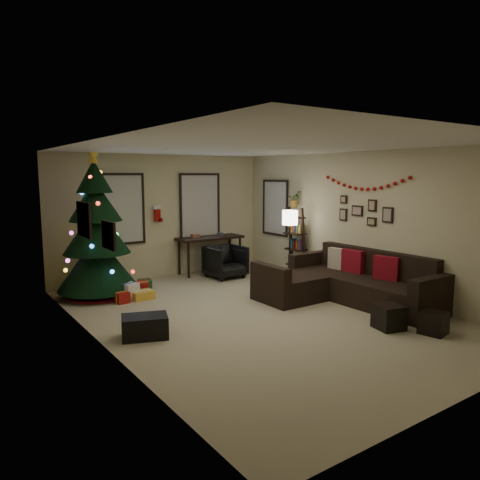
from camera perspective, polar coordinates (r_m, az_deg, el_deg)
name	(u,v)px	position (r m, az deg, el deg)	size (l,w,h in m)	color
floor	(256,314)	(7.57, 1.99, -9.24)	(7.00, 7.00, 0.00)	tan
ceiling	(257,146)	(7.24, 2.10, 11.61)	(7.00, 7.00, 0.00)	white
wall_back	(162,216)	(10.29, -9.72, 2.92)	(5.00, 5.00, 0.00)	beige
wall_front	(472,269)	(4.98, 26.97, -3.25)	(5.00, 5.00, 0.00)	beige
wall_left	(100,246)	(6.14, -17.01, -0.74)	(7.00, 7.00, 0.00)	beige
wall_right	(362,223)	(8.99, 14.92, 2.04)	(7.00, 7.00, 0.00)	beige
window_back_left	(120,209)	(9.88, -14.68, 3.73)	(1.05, 0.06, 1.50)	#728CB2
window_back_right	(200,206)	(10.68, -5.04, 4.27)	(1.05, 0.06, 1.50)	#728CB2
window_right_wall	(276,208)	(10.78, 4.46, 4.04)	(0.06, 0.90, 1.30)	#728CB2
christmas_tree	(97,236)	(8.87, -17.43, 0.51)	(1.48, 1.48, 2.76)	black
presents	(127,291)	(8.84, -13.92, -6.16)	(1.50, 1.01, 0.30)	maroon
sofa	(345,285)	(8.50, 12.97, -5.45)	(2.03, 2.93, 0.90)	black
pillow_red_a	(386,269)	(8.37, 17.74, -3.43)	(0.12, 0.44, 0.44)	maroon
pillow_red_b	(353,262)	(8.84, 13.85, -2.68)	(0.12, 0.45, 0.45)	maroon
pillow_cream	(339,260)	(9.07, 12.21, -2.42)	(0.13, 0.44, 0.44)	beige
ottoman_near	(389,317)	(7.18, 18.07, -9.10)	(0.38, 0.38, 0.36)	black
ottoman_far	(433,323)	(7.20, 22.95, -9.48)	(0.34, 0.34, 0.32)	black
desk	(210,241)	(10.61, -3.76, -0.11)	(1.57, 0.56, 0.84)	black
desk_chair	(225,262)	(10.13, -1.83, -2.70)	(0.70, 0.66, 0.72)	black
bookshelf	(296,244)	(10.04, 7.05, -0.53)	(0.30, 0.47, 1.57)	black
potted_plant	(294,197)	(10.02, 6.74, 5.38)	(0.41, 0.35, 0.45)	#4C4C4C
floor_lamp	(290,222)	(9.62, 6.24, 2.20)	(0.32, 0.32, 1.53)	black
art_map	(84,220)	(6.82, -18.88, 2.42)	(0.04, 0.60, 0.50)	black
art_abstract	(108,235)	(5.86, -16.07, 0.57)	(0.04, 0.45, 0.35)	black
gallery	(364,212)	(8.91, 15.25, 3.41)	(0.03, 1.25, 0.54)	black
garland	(365,183)	(8.86, 15.30, 6.87)	(0.08, 1.90, 0.30)	#A5140C
stocking_left	(158,213)	(10.13, -10.22, 3.29)	(0.20, 0.05, 0.36)	#990F0C
stocking_right	(168,211)	(10.44, -9.01, 3.64)	(0.20, 0.05, 0.36)	#990F0C
storage_bin	(145,327)	(6.63, -11.77, -10.52)	(0.63, 0.42, 0.31)	black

